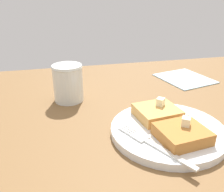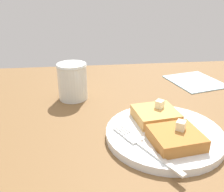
% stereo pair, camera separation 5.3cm
% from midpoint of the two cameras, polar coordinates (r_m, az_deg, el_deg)
% --- Properties ---
extents(table_surface, '(0.97, 0.97, 0.03)m').
position_cam_midpoint_polar(table_surface, '(0.50, 18.82, -10.66)').
color(table_surface, brown).
rests_on(table_surface, ground).
extents(plate, '(0.22, 0.22, 0.01)m').
position_cam_midpoint_polar(plate, '(0.48, 14.95, -8.35)').
color(plate, white).
rests_on(plate, table_surface).
extents(toast_slice_left, '(0.08, 0.09, 0.02)m').
position_cam_midpoint_polar(toast_slice_left, '(0.44, 17.78, -9.22)').
color(toast_slice_left, '#AF6D2F').
rests_on(toast_slice_left, plate).
extents(toast_slice_middle, '(0.08, 0.09, 0.02)m').
position_cam_midpoint_polar(toast_slice_middle, '(0.50, 12.89, -4.31)').
color(toast_slice_middle, tan).
rests_on(toast_slice_middle, plate).
extents(butter_pat_primary, '(0.02, 0.02, 0.02)m').
position_cam_midpoint_polar(butter_pat_primary, '(0.44, 18.81, -6.49)').
color(butter_pat_primary, '#F3EDC4').
rests_on(butter_pat_primary, toast_slice_left).
extents(butter_pat_secondary, '(0.02, 0.02, 0.02)m').
position_cam_midpoint_polar(butter_pat_secondary, '(0.51, 13.78, -1.88)').
color(butter_pat_secondary, '#F1EEC2').
rests_on(butter_pat_secondary, toast_slice_middle).
extents(fork, '(0.15, 0.09, 0.00)m').
position_cam_midpoint_polar(fork, '(0.43, 10.42, -11.09)').
color(fork, silver).
rests_on(fork, plate).
extents(syrup_jar, '(0.07, 0.07, 0.09)m').
position_cam_midpoint_polar(syrup_jar, '(0.61, -6.58, 2.99)').
color(syrup_jar, '#391408').
rests_on(syrup_jar, table_surface).
extents(napkin, '(0.18, 0.16, 0.00)m').
position_cam_midpoint_polar(napkin, '(0.78, 20.31, 3.09)').
color(napkin, silver).
rests_on(napkin, table_surface).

